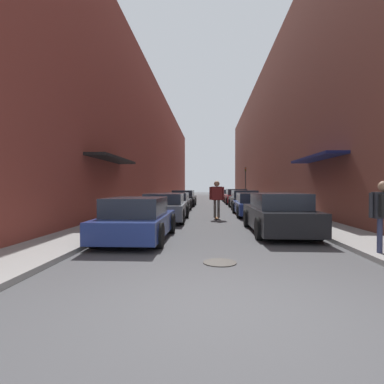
{
  "coord_description": "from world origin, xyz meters",
  "views": [
    {
      "loc": [
        -0.16,
        -3.86,
        1.59
      ],
      "look_at": [
        -0.96,
        10.12,
        1.35
      ],
      "focal_mm": 28.0,
      "sensor_mm": 36.0,
      "label": 1
    }
  ],
  "objects_px": {
    "parked_car_right_3": "(236,197)",
    "manhole_cover": "(220,262)",
    "parked_car_left_1": "(165,208)",
    "skateboarder": "(217,195)",
    "parked_car_right_4": "(231,195)",
    "parked_car_right_2": "(244,200)",
    "parked_car_right_0": "(278,214)",
    "parked_car_right_1": "(252,205)",
    "parked_car_left_3": "(184,198)",
    "parked_car_left_2": "(176,202)",
    "traffic_light": "(245,180)",
    "parked_car_left_0": "(137,219)"
  },
  "relations": [
    {
      "from": "parked_car_right_0",
      "to": "parked_car_right_3",
      "type": "distance_m",
      "value": 17.5
    },
    {
      "from": "parked_car_right_2",
      "to": "manhole_cover",
      "type": "xyz_separation_m",
      "value": [
        -2.31,
        -15.67,
        -0.64
      ]
    },
    {
      "from": "parked_car_right_0",
      "to": "parked_car_right_3",
      "type": "xyz_separation_m",
      "value": [
        0.15,
        17.5,
        0.01
      ]
    },
    {
      "from": "parked_car_left_1",
      "to": "skateboarder",
      "type": "xyz_separation_m",
      "value": [
        2.42,
        0.92,
        0.54
      ]
    },
    {
      "from": "skateboarder",
      "to": "manhole_cover",
      "type": "height_order",
      "value": "skateboarder"
    },
    {
      "from": "parked_car_left_0",
      "to": "manhole_cover",
      "type": "bearing_deg",
      "value": -47.65
    },
    {
      "from": "parked_car_left_3",
      "to": "parked_car_right_3",
      "type": "distance_m",
      "value": 5.45
    },
    {
      "from": "parked_car_left_3",
      "to": "parked_car_right_3",
      "type": "bearing_deg",
      "value": 31.52
    },
    {
      "from": "parked_car_left_3",
      "to": "parked_car_right_0",
      "type": "relative_size",
      "value": 0.94
    },
    {
      "from": "parked_car_left_3",
      "to": "parked_car_right_4",
      "type": "relative_size",
      "value": 0.94
    },
    {
      "from": "parked_car_left_3",
      "to": "parked_car_right_3",
      "type": "relative_size",
      "value": 1.03
    },
    {
      "from": "parked_car_left_2",
      "to": "skateboarder",
      "type": "relative_size",
      "value": 2.32
    },
    {
      "from": "parked_car_right_1",
      "to": "parked_car_right_3",
      "type": "height_order",
      "value": "parked_car_right_3"
    },
    {
      "from": "parked_car_left_3",
      "to": "traffic_light",
      "type": "distance_m",
      "value": 9.9
    },
    {
      "from": "parked_car_right_0",
      "to": "traffic_light",
      "type": "xyz_separation_m",
      "value": [
        1.58,
        22.29,
        1.66
      ]
    },
    {
      "from": "parked_car_right_4",
      "to": "traffic_light",
      "type": "xyz_separation_m",
      "value": [
        1.55,
        -0.68,
        1.69
      ]
    },
    {
      "from": "parked_car_left_1",
      "to": "parked_car_right_0",
      "type": "relative_size",
      "value": 0.93
    },
    {
      "from": "parked_car_right_2",
      "to": "skateboarder",
      "type": "distance_m",
      "value": 7.49
    },
    {
      "from": "parked_car_right_0",
      "to": "traffic_light",
      "type": "distance_m",
      "value": 22.41
    },
    {
      "from": "parked_car_right_1",
      "to": "parked_car_right_2",
      "type": "bearing_deg",
      "value": 88.19
    },
    {
      "from": "parked_car_left_1",
      "to": "parked_car_right_1",
      "type": "distance_m",
      "value": 5.23
    },
    {
      "from": "parked_car_left_1",
      "to": "parked_car_right_3",
      "type": "distance_m",
      "value": 14.77
    },
    {
      "from": "parked_car_left_0",
      "to": "manhole_cover",
      "type": "relative_size",
      "value": 5.91
    },
    {
      "from": "parked_car_left_1",
      "to": "skateboarder",
      "type": "relative_size",
      "value": 2.35
    },
    {
      "from": "parked_car_left_0",
      "to": "parked_car_right_4",
      "type": "xyz_separation_m",
      "value": [
        4.52,
        24.51,
        0.03
      ]
    },
    {
      "from": "parked_car_left_0",
      "to": "parked_car_right_0",
      "type": "xyz_separation_m",
      "value": [
        4.5,
        1.55,
        0.05
      ]
    },
    {
      "from": "parked_car_left_1",
      "to": "parked_car_right_2",
      "type": "distance_m",
      "value": 9.28
    },
    {
      "from": "skateboarder",
      "to": "parked_car_right_2",
      "type": "bearing_deg",
      "value": 73.22
    },
    {
      "from": "parked_car_left_3",
      "to": "traffic_light",
      "type": "bearing_deg",
      "value": 51.53
    },
    {
      "from": "parked_car_right_0",
      "to": "skateboarder",
      "type": "bearing_deg",
      "value": 114.27
    },
    {
      "from": "skateboarder",
      "to": "traffic_light",
      "type": "height_order",
      "value": "traffic_light"
    },
    {
      "from": "parked_car_right_1",
      "to": "manhole_cover",
      "type": "height_order",
      "value": "parked_car_right_1"
    },
    {
      "from": "parked_car_left_2",
      "to": "skateboarder",
      "type": "bearing_deg",
      "value": -59.65
    },
    {
      "from": "parked_car_right_4",
      "to": "parked_car_right_2",
      "type": "bearing_deg",
      "value": -89.22
    },
    {
      "from": "parked_car_right_0",
      "to": "parked_car_right_1",
      "type": "xyz_separation_m",
      "value": [
        0.02,
        6.25,
        -0.06
      ]
    },
    {
      "from": "traffic_light",
      "to": "parked_car_right_3",
      "type": "bearing_deg",
      "value": -106.57
    },
    {
      "from": "parked_car_right_0",
      "to": "manhole_cover",
      "type": "height_order",
      "value": "parked_car_right_0"
    },
    {
      "from": "skateboarder",
      "to": "parked_car_right_1",
      "type": "bearing_deg",
      "value": 43.27
    },
    {
      "from": "parked_car_right_3",
      "to": "manhole_cover",
      "type": "xyz_separation_m",
      "value": [
        -2.28,
        -21.65,
        -0.66
      ]
    },
    {
      "from": "parked_car_right_0",
      "to": "traffic_light",
      "type": "relative_size",
      "value": 1.33
    },
    {
      "from": "parked_car_right_0",
      "to": "traffic_light",
      "type": "bearing_deg",
      "value": 85.95
    },
    {
      "from": "parked_car_left_1",
      "to": "traffic_light",
      "type": "distance_m",
      "value": 19.84
    },
    {
      "from": "parked_car_left_2",
      "to": "parked_car_left_3",
      "type": "bearing_deg",
      "value": 89.88
    },
    {
      "from": "parked_car_left_2",
      "to": "manhole_cover",
      "type": "bearing_deg",
      "value": -79.51
    },
    {
      "from": "parked_car_left_1",
      "to": "manhole_cover",
      "type": "xyz_separation_m",
      "value": [
        2.27,
        -7.6,
        -0.62
      ]
    },
    {
      "from": "parked_car_left_0",
      "to": "traffic_light",
      "type": "distance_m",
      "value": 24.66
    },
    {
      "from": "parked_car_right_2",
      "to": "skateboarder",
      "type": "height_order",
      "value": "skateboarder"
    },
    {
      "from": "parked_car_left_2",
      "to": "parked_car_right_4",
      "type": "xyz_separation_m",
      "value": [
        4.53,
        14.28,
        0.04
      ]
    },
    {
      "from": "parked_car_right_4",
      "to": "skateboarder",
      "type": "bearing_deg",
      "value": -96.14
    },
    {
      "from": "parked_car_left_0",
      "to": "parked_car_left_3",
      "type": "xyz_separation_m",
      "value": [
        0.01,
        16.2,
        0.02
      ]
    }
  ]
}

